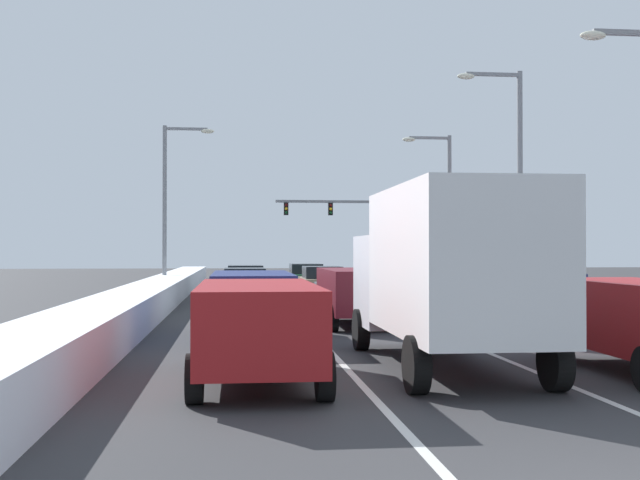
{
  "coord_description": "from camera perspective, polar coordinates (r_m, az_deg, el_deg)",
  "views": [
    {
      "loc": [
        -3.78,
        -6.01,
        2.25
      ],
      "look_at": [
        0.92,
        37.4,
        2.81
      ],
      "focal_mm": 43.65,
      "sensor_mm": 36.0,
      "label": 1
    }
  ],
  "objects": [
    {
      "name": "sedan_gray_center_lane_third",
      "position": [
        28.93,
        1.8,
        -3.67
      ],
      "size": [
        2.0,
        4.5,
        1.51
      ],
      "color": "slate",
      "rests_on": "ground"
    },
    {
      "name": "sedan_silver_left_lane_third",
      "position": [
        26.3,
        -5.27,
        -3.97
      ],
      "size": [
        2.0,
        4.5,
        1.51
      ],
      "color": "#B7BABF",
      "rests_on": "ground"
    },
    {
      "name": "suv_silver_right_lane_third",
      "position": [
        28.29,
        8.46,
        -3.22
      ],
      "size": [
        2.16,
        4.9,
        1.67
      ],
      "color": "#B7BABF",
      "rests_on": "ground"
    },
    {
      "name": "ground_plane",
      "position": [
        27.53,
        1.75,
        -5.42
      ],
      "size": [
        137.54,
        137.54,
        0.0
      ],
      "primitive_type": "plane",
      "color": "#333335"
    },
    {
      "name": "roadside_sign_right",
      "position": [
        38.72,
        14.89,
        1.91
      ],
      "size": [
        3.2,
        0.16,
        5.5
      ],
      "color": "#59595B",
      "rests_on": "ground"
    },
    {
      "name": "sedan_tan_center_lane_fourth",
      "position": [
        35.07,
        0.14,
        -3.16
      ],
      "size": [
        2.0,
        4.5,
        1.51
      ],
      "color": "#937F60",
      "rests_on": "ground"
    },
    {
      "name": "lane_stripe_between_right_lane_and_center_lane",
      "position": [
        33.0,
        3.41,
        -4.63
      ],
      "size": [
        0.14,
        58.19,
        0.01
      ],
      "primitive_type": "cube",
      "color": "silver",
      "rests_on": "ground"
    },
    {
      "name": "suv_navy_left_lane_second",
      "position": [
        19.65,
        -5.02,
        -4.32
      ],
      "size": [
        2.16,
        4.9,
        1.67
      ],
      "color": "navy",
      "rests_on": "ground"
    },
    {
      "name": "snow_bank_right_shoulder",
      "position": [
        34.26,
        12.2,
        -3.91
      ],
      "size": [
        1.61,
        58.19,
        0.68
      ],
      "primitive_type": "cube",
      "color": "white",
      "rests_on": "ground"
    },
    {
      "name": "snow_bank_left_shoulder",
      "position": [
        32.67,
        -11.85,
        -3.83
      ],
      "size": [
        1.79,
        58.19,
        0.95
      ],
      "primitive_type": "cube",
      "color": "white",
      "rests_on": "ground"
    },
    {
      "name": "street_lamp_right_mid",
      "position": [
        31.92,
        13.9,
        5.17
      ],
      "size": [
        2.66,
        0.36,
        9.37
      ],
      "color": "gray",
      "rests_on": "ground"
    },
    {
      "name": "sedan_green_center_lane_fifth",
      "position": [
        41.63,
        -1.07,
        -2.78
      ],
      "size": [
        2.0,
        4.5,
        1.51
      ],
      "color": "#1E5633",
      "rests_on": "ground"
    },
    {
      "name": "street_lamp_right_far",
      "position": [
        41.95,
        9.01,
        3.03
      ],
      "size": [
        2.66,
        0.36,
        8.37
      ],
      "color": "gray",
      "rests_on": "ground"
    },
    {
      "name": "sedan_charcoal_right_lane_fourth",
      "position": [
        34.26,
        6.36,
        -3.21
      ],
      "size": [
        2.0,
        4.5,
        1.51
      ],
      "color": "#38383D",
      "rests_on": "ground"
    },
    {
      "name": "sedan_charcoal_left_lane_fourth",
      "position": [
        31.86,
        -5.54,
        -3.4
      ],
      "size": [
        2.0,
        4.5,
        1.51
      ],
      "color": "#38383D",
      "rests_on": "ground"
    },
    {
      "name": "suv_red_left_lane_nearest",
      "position": [
        13.22,
        -4.62,
        -6.08
      ],
      "size": [
        2.16,
        4.9,
        1.67
      ],
      "color": "maroon",
      "rests_on": "ground"
    },
    {
      "name": "sedan_black_left_lane_fifth",
      "position": [
        37.5,
        -5.49,
        -3.0
      ],
      "size": [
        2.0,
        4.5,
        1.51
      ],
      "color": "black",
      "rests_on": "ground"
    },
    {
      "name": "traffic_light_gantry",
      "position": [
        59.49,
        1.6,
        1.43
      ],
      "size": [
        7.54,
        0.47,
        6.2
      ],
      "color": "slate",
      "rests_on": "ground"
    },
    {
      "name": "box_truck_center_lane_nearest",
      "position": [
        14.83,
        9.16,
        -2.07
      ],
      "size": [
        2.53,
        7.2,
        3.36
      ],
      "color": "silver",
      "rests_on": "ground"
    },
    {
      "name": "suv_maroon_center_lane_second",
      "position": [
        23.22,
        2.78,
        -3.77
      ],
      "size": [
        2.16,
        4.9,
        1.67
      ],
      "color": "maroon",
      "rests_on": "ground"
    },
    {
      "name": "suv_navy_right_lane_second",
      "position": [
        21.63,
        13.94,
        -3.98
      ],
      "size": [
        2.16,
        4.9,
        1.67
      ],
      "color": "navy",
      "rests_on": "ground"
    },
    {
      "name": "lane_stripe_between_center_lane_and_left_lane",
      "position": [
        32.61,
        -2.51,
        -4.68
      ],
      "size": [
        0.14,
        58.19,
        0.01
      ],
      "primitive_type": "cube",
      "color": "silver",
      "rests_on": "ground"
    },
    {
      "name": "street_lamp_left_mid",
      "position": [
        41.1,
        -10.84,
        3.36
      ],
      "size": [
        2.66,
        0.36,
        8.7
      ],
      "color": "gray",
      "rests_on": "ground"
    },
    {
      "name": "sedan_black_right_lane_fifth",
      "position": [
        40.44,
        3.9,
        -2.84
      ],
      "size": [
        2.0,
        4.5,
        1.51
      ],
      "color": "black",
      "rests_on": "ground"
    }
  ]
}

